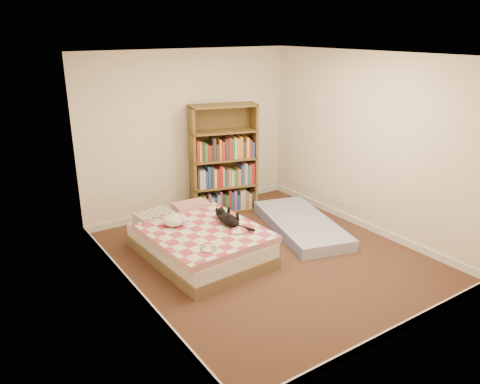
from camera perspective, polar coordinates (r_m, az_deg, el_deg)
room at (r=5.64m, az=3.47°, el=3.04°), size 3.51×4.01×2.51m
bed at (r=6.03m, az=-5.11°, el=-5.90°), size 1.37×1.82×0.47m
bookshelf at (r=7.35m, az=-2.09°, el=2.18°), size 1.11×0.61×1.70m
floor_mattress at (r=6.87m, az=7.45°, el=-3.95°), size 1.26×1.95×0.16m
black_cat at (r=5.96m, az=-1.58°, el=-3.23°), size 0.25×0.70×0.16m
white_dog at (r=5.96m, az=-8.03°, el=-3.40°), size 0.31×0.33×0.14m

